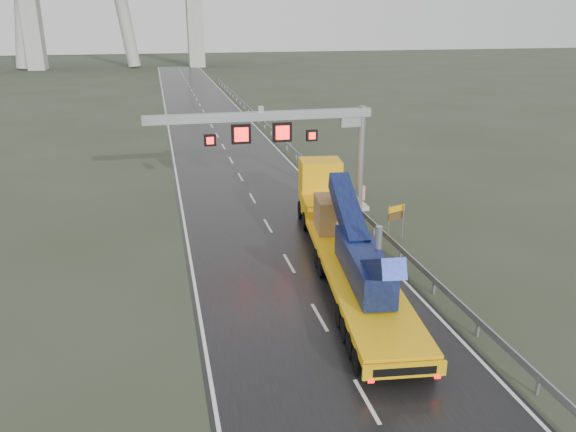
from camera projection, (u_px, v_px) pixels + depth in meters
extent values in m
plane|color=#2E3525|center=(348.00, 369.00, 21.62)|extent=(400.00, 400.00, 0.00)
cube|color=black|center=(223.00, 147.00, 58.31)|extent=(11.00, 200.00, 0.02)
cube|color=#A4A49F|center=(358.00, 207.00, 39.55)|extent=(1.20, 1.20, 0.30)
cylinder|color=gray|center=(360.00, 159.00, 38.39)|extent=(0.48, 0.48, 7.20)
cube|color=gray|center=(261.00, 116.00, 35.85)|extent=(14.80, 0.55, 0.55)
cube|color=gray|center=(351.00, 120.00, 37.32)|extent=(1.40, 0.35, 0.90)
cube|color=gray|center=(261.00, 109.00, 35.70)|extent=(0.35, 0.35, 0.35)
cube|color=black|center=(241.00, 134.00, 35.89)|extent=(1.25, 0.25, 1.25)
cube|color=#FF0C0C|center=(241.00, 135.00, 35.77)|extent=(0.90, 0.02, 0.90)
cube|color=black|center=(282.00, 132.00, 36.47)|extent=(1.25, 0.25, 1.25)
cube|color=#FF0C0C|center=(283.00, 133.00, 36.34)|extent=(0.90, 0.02, 0.90)
cube|color=black|center=(210.00, 140.00, 35.57)|extent=(0.75, 0.25, 0.75)
cube|color=#FF0C0C|center=(210.00, 141.00, 35.44)|extent=(0.54, 0.02, 0.54)
cube|color=black|center=(312.00, 135.00, 37.00)|extent=(0.75, 0.25, 0.75)
cube|color=#FF0C0C|center=(312.00, 136.00, 36.87)|extent=(0.54, 0.02, 0.54)
cube|color=#A4A49F|center=(32.00, 26.00, 139.05)|extent=(4.00, 6.00, 21.00)
cube|color=#A4A49F|center=(195.00, 25.00, 147.58)|extent=(4.00, 6.00, 21.00)
cube|color=#FFB50E|center=(358.00, 274.00, 27.04)|extent=(4.75, 15.10, 0.37)
cube|color=#FFB50E|center=(405.00, 370.00, 20.01)|extent=(3.07, 0.50, 0.58)
cube|color=black|center=(405.00, 372.00, 19.94)|extent=(2.32, 0.30, 0.32)
cube|color=#FF0505|center=(371.00, 381.00, 19.93)|extent=(0.24, 0.07, 0.13)
cube|color=#FF0505|center=(437.00, 377.00, 20.17)|extent=(0.24, 0.07, 0.13)
cube|color=#FFB50E|center=(329.00, 212.00, 34.25)|extent=(2.89, 1.60, 0.53)
cube|color=#FFB50E|center=(325.00, 207.00, 35.92)|extent=(3.12, 3.49, 1.27)
cube|color=#FFB50E|center=(320.00, 180.00, 37.28)|extent=(2.89, 2.43, 2.76)
cube|color=black|center=(318.00, 171.00, 38.19)|extent=(2.43, 0.35, 1.27)
cube|color=#10104B|center=(364.00, 264.00, 25.71)|extent=(2.25, 6.50, 1.48)
cube|color=#10104B|center=(348.00, 211.00, 28.76)|extent=(1.76, 5.93, 2.71)
cube|color=#10104B|center=(380.00, 269.00, 22.90)|extent=(1.46, 4.29, 2.56)
cylinder|color=gray|center=(378.00, 244.00, 25.45)|extent=(0.35, 0.35, 1.70)
cube|color=#A67D4B|center=(337.00, 214.00, 31.82)|extent=(2.60, 2.60, 1.91)
cylinder|color=black|center=(383.00, 337.00, 22.77)|extent=(3.18, 1.43, 1.06)
cylinder|color=black|center=(346.00, 262.00, 29.72)|extent=(3.18, 1.43, 1.06)
cylinder|color=black|center=(320.00, 209.00, 37.74)|extent=(2.98, 1.51, 1.17)
cylinder|color=gray|center=(389.00, 223.00, 33.73)|extent=(0.07, 0.07, 2.19)
cylinder|color=gray|center=(403.00, 222.00, 33.92)|extent=(0.07, 0.07, 2.19)
cube|color=#EAA60C|center=(397.00, 209.00, 33.53)|extent=(1.22, 0.48, 0.37)
cube|color=#503517|center=(396.00, 216.00, 33.69)|extent=(1.22, 0.48, 0.41)
cube|color=red|center=(360.00, 193.00, 41.33)|extent=(0.63, 0.35, 1.05)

